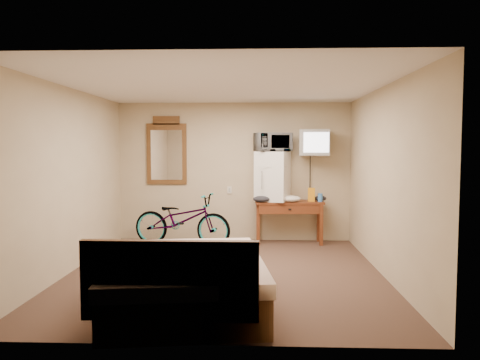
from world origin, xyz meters
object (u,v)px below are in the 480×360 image
at_px(bicycle, 182,220).
at_px(bed, 186,281).
at_px(crt_television, 315,143).
at_px(microwave, 273,142).
at_px(blue_cup, 320,198).
at_px(wall_mirror, 167,151).
at_px(desk, 289,209).
at_px(mini_fridge, 273,176).

height_order(bicycle, bed, bicycle).
height_order(crt_television, bicycle, crt_television).
xyz_separation_m(microwave, blue_cup, (0.83, -0.10, -0.96)).
height_order(blue_cup, wall_mirror, wall_mirror).
bearing_deg(bed, wall_mirror, 104.04).
height_order(desk, bed, bed).
relative_size(mini_fridge, bed, 0.38).
distance_m(blue_cup, crt_television, 0.96).
distance_m(crt_television, bicycle, 2.66).
height_order(microwave, bicycle, microwave).
relative_size(desk, blue_cup, 8.39).
relative_size(desk, bicycle, 0.71).
bearing_deg(microwave, crt_television, -24.21).
bearing_deg(mini_fridge, bicycle, -168.58).
bearing_deg(blue_cup, desk, 175.71).
bearing_deg(wall_mirror, blue_cup, -6.41).
bearing_deg(desk, bicycle, -172.17).
relative_size(microwave, blue_cup, 4.08).
distance_m(wall_mirror, bed, 3.99).
distance_m(blue_cup, bicycle, 2.43).
xyz_separation_m(mini_fridge, microwave, (0.00, 0.00, 0.60)).
relative_size(microwave, bed, 0.26).
xyz_separation_m(crt_television, wall_mirror, (-2.65, 0.25, -0.15)).
xyz_separation_m(desk, mini_fridge, (-0.29, 0.06, 0.57)).
xyz_separation_m(wall_mirror, bed, (0.91, -3.64, -1.33)).
distance_m(mini_fridge, blue_cup, 0.91).
height_order(mini_fridge, bicycle, mini_fridge).
relative_size(blue_cup, crt_television, 0.23).
height_order(desk, mini_fridge, mini_fridge).
bearing_deg(bed, microwave, 73.60).
bearing_deg(crt_television, desk, -177.81).
bearing_deg(blue_cup, bed, -118.87).
relative_size(blue_cup, wall_mirror, 0.12).
relative_size(mini_fridge, crt_television, 1.41).
bearing_deg(microwave, blue_cup, -27.70).
relative_size(mini_fridge, blue_cup, 6.02).
relative_size(mini_fridge, microwave, 1.48).
height_order(mini_fridge, bed, mini_fridge).
bearing_deg(bed, desk, 68.89).
distance_m(blue_cup, wall_mirror, 2.88).
bearing_deg(crt_television, bed, -117.16).
bearing_deg(crt_television, wall_mirror, 174.57).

